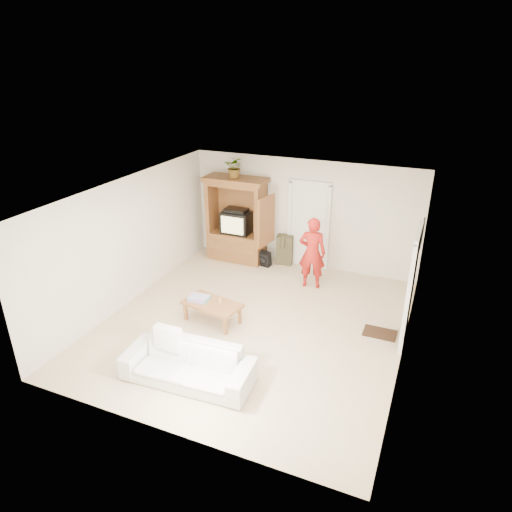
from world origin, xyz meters
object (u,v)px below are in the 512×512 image
Objects in this scene: armoire at (237,225)px; sofa at (188,364)px; coffee_table at (212,305)px; man at (312,253)px.

sofa is at bearing -74.52° from armoire.
man is at bearing 68.80° from coffee_table.
armoire reaches higher than coffee_table.
armoire reaches higher than man.
coffee_table is at bearing 102.27° from sofa.
armoire is 2.26m from man.
sofa is at bearing 68.75° from man.
sofa is 1.75× the size of coffee_table.
armoire is 3.06m from coffee_table.
armoire is 1.30× the size of man.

